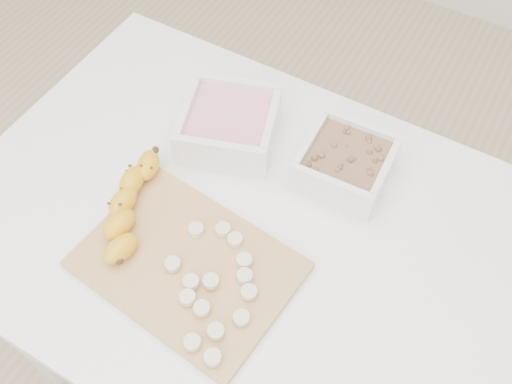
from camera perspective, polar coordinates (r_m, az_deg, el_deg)
The scene contains 7 objects.
ground at distance 1.65m, azimuth -0.54°, elevation -16.86°, with size 3.50×3.50×0.00m, color #C6AD89.
table at distance 1.04m, azimuth -0.83°, elevation -6.01°, with size 1.00×0.70×0.75m.
bowl_yogurt at distance 1.04m, azimuth -2.69°, elevation 6.74°, with size 0.21×0.21×0.08m.
bowl_granola at distance 1.00m, azimuth 8.93°, elevation 2.88°, with size 0.16×0.16×0.07m.
cutting_board at distance 0.92m, azimuth -6.84°, elevation -7.26°, with size 0.33×0.24×0.01m, color tan.
banana at distance 0.96m, azimuth -12.50°, elevation -1.45°, with size 0.06×0.22×0.04m, color orange, non-canonical shape.
banana_slices at distance 0.88m, azimuth -4.15°, elevation -9.33°, with size 0.17×0.21×0.02m.
Camera 1 is at (0.26, -0.42, 1.57)m, focal length 40.00 mm.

